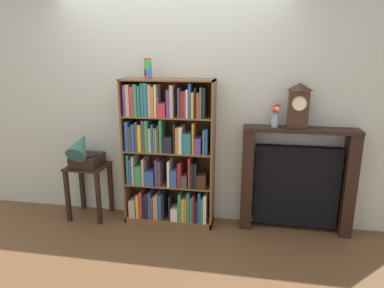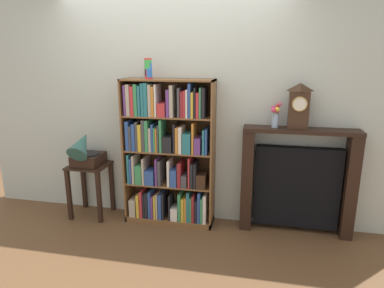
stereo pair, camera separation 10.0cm
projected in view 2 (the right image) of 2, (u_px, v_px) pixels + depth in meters
name	position (u px, v px, depth m)	size (l,w,h in m)	color
ground_plane	(169.00, 224.00, 3.85)	(8.14, 6.40, 0.02)	brown
wall_back	(192.00, 108.00, 3.73)	(5.14, 0.08, 2.60)	beige
bookshelf	(167.00, 156.00, 3.71)	(1.00, 0.31, 1.62)	brown
cup_stack	(148.00, 69.00, 3.49)	(0.08, 0.08, 0.21)	red
side_table_left	(90.00, 179.00, 3.95)	(0.44, 0.40, 0.63)	black
gramophone	(85.00, 151.00, 3.79)	(0.31, 0.47, 0.46)	black
fireplace_mantel	(297.00, 182.00, 3.55)	(1.16, 0.23, 1.15)	black
mantel_clock	(299.00, 106.00, 3.34)	(0.19, 0.14, 0.45)	#382316
flower_vase	(275.00, 116.00, 3.41)	(0.10, 0.14, 0.26)	#99B2D1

